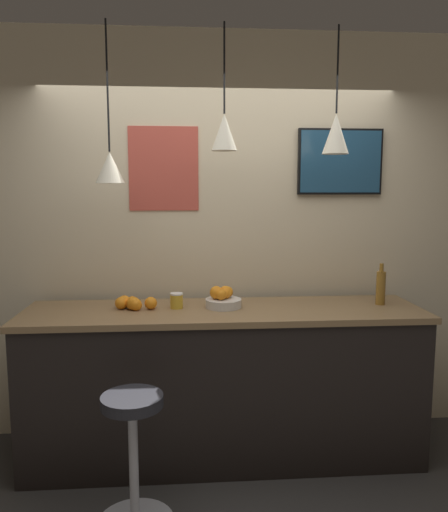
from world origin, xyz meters
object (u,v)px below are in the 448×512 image
object	(u,v)px
spread_jar	(177,301)
bar_stool	(133,446)
mounted_tv	(340,162)
juice_bottle	(381,287)
fruit_bowl	(223,299)

from	to	relation	value
spread_jar	bar_stool	bearing A→B (deg)	-107.25
spread_jar	mounted_tv	bearing A→B (deg)	16.63
juice_bottle	mounted_tv	size ratio (longest dim) A/B	0.46
fruit_bowl	juice_bottle	world-z (taller)	juice_bottle
juice_bottle	mounted_tv	world-z (taller)	mounted_tv
fruit_bowl	spread_jar	world-z (taller)	fruit_bowl
bar_stool	juice_bottle	bearing A→B (deg)	24.22
juice_bottle	spread_jar	bearing A→B (deg)	180.00
fruit_bowl	mounted_tv	bearing A→B (deg)	21.77
bar_stool	spread_jar	world-z (taller)	spread_jar
bar_stool	fruit_bowl	distance (m)	1.10
fruit_bowl	spread_jar	distance (m)	0.31
spread_jar	juice_bottle	bearing A→B (deg)	-0.00
fruit_bowl	mounted_tv	world-z (taller)	mounted_tv
fruit_bowl	bar_stool	bearing A→B (deg)	-126.31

